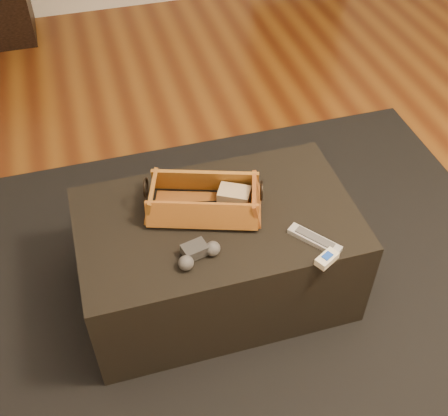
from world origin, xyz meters
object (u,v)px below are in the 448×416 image
object	(u,v)px
cream_gadget	(327,259)
ottoman	(218,255)
wicker_basket	(204,201)
game_controller	(198,253)
tv_remote	(198,208)
silver_remote	(315,240)

from	to	relation	value
cream_gadget	ottoman	bearing A→B (deg)	134.78
wicker_basket	game_controller	distance (m)	0.23
ottoman	tv_remote	size ratio (longest dim) A/B	4.69
tv_remote	wicker_basket	bearing A→B (deg)	30.87
wicker_basket	silver_remote	world-z (taller)	wicker_basket
ottoman	wicker_basket	distance (m)	0.26
cream_gadget	tv_remote	bearing A→B (deg)	136.68
wicker_basket	tv_remote	bearing A→B (deg)	-161.55
silver_remote	cream_gadget	size ratio (longest dim) A/B	1.95
ottoman	cream_gadget	world-z (taller)	cream_gadget
game_controller	cream_gadget	distance (m)	0.42
tv_remote	wicker_basket	world-z (taller)	wicker_basket
game_controller	silver_remote	world-z (taller)	game_controller
ottoman	wicker_basket	bearing A→B (deg)	128.13
wicker_basket	silver_remote	size ratio (longest dim) A/B	2.50
ottoman	wicker_basket	world-z (taller)	wicker_basket
tv_remote	silver_remote	bearing A→B (deg)	-22.24
tv_remote	wicker_basket	distance (m)	0.03
ottoman	game_controller	xyz separation A→B (m)	(-0.11, -0.17, 0.24)
ottoman	silver_remote	xyz separation A→B (m)	(0.29, -0.20, 0.22)
ottoman	cream_gadget	size ratio (longest dim) A/B	10.92
game_controller	ottoman	bearing A→B (deg)	55.96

